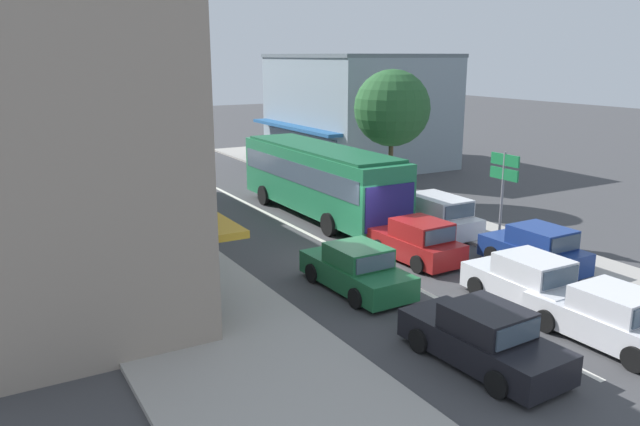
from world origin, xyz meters
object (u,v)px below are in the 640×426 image
Objects in this scene: city_bus at (319,176)px; traffic_light_downstreet at (133,137)px; parked_hatchback_kerb_third at (365,192)px; pedestrian_with_handbag_near at (146,185)px; parked_wagon_kerb_second at (434,215)px; hatchback_queue_gap_filler at (417,242)px; sedan_adjacent_lane_trail at (483,339)px; sedan_behind_bus_near at (356,270)px; parked_hatchback_kerb_front at (536,249)px; street_tree_right at (392,108)px; pedestrian_browsing_midblock at (131,180)px; sedan_adjacent_lane_lead at (611,319)px; hatchback_behind_bus_mid at (526,282)px; directional_road_sign at (504,175)px.

traffic_light_downstreet is at bearing 118.67° from city_bus.
city_bus is at bearing -61.33° from traffic_light_downstreet.
parked_hatchback_kerb_third is 10.65m from pedestrian_with_handbag_near.
parked_wagon_kerb_second is 13.97m from pedestrian_with_handbag_near.
city_bus is 2.40× the size of parked_wagon_kerb_second.
traffic_light_downstreet is at bearing 81.94° from pedestrian_with_handbag_near.
city_bus is at bearing 88.70° from hatchback_queue_gap_filler.
sedan_behind_bus_near is at bearing 89.24° from sedan_adjacent_lane_trail.
parked_hatchback_kerb_front is 18.36m from pedestrian_with_handbag_near.
pedestrian_browsing_midblock is at bearing 148.80° from street_tree_right.
sedan_adjacent_lane_lead is 26.19m from traffic_light_downstreet.
pedestrian_browsing_midblock reaches higher than parked_hatchback_kerb_third.
street_tree_right is 4.02× the size of pedestrian_browsing_midblock.
sedan_behind_bus_near is 1.13× the size of hatchback_queue_gap_filler.
traffic_light_downstreet reaches higher than city_bus.
traffic_light_downstreet is 3.48m from pedestrian_browsing_midblock.
sedan_adjacent_lane_lead is at bearing -89.02° from hatchback_queue_gap_filler.
parked_wagon_kerb_second is (2.83, 10.31, 0.08)m from sedan_adjacent_lane_lead.
pedestrian_browsing_midblock reaches higher than hatchback_behind_bus_mid.
hatchback_queue_gap_filler is 10.21m from street_tree_right.
parked_hatchback_kerb_front is 11.71m from street_tree_right.
sedan_adjacent_lane_trail is (-3.76, -2.10, -0.05)m from hatchback_behind_bus_mid.
sedan_behind_bus_near is (-3.61, -8.61, -1.22)m from city_bus.
hatchback_behind_bus_mid is 7.92m from parked_wagon_kerb_second.
sedan_adjacent_lane_lead is 16.97m from street_tree_right.
parked_hatchback_kerb_front and parked_hatchback_kerb_third have the same top height.
city_bus reaches higher than hatchback_behind_bus_mid.
sedan_adjacent_lane_trail is at bearing -82.23° from pedestrian_browsing_midblock.
pedestrian_with_handbag_near is (-6.38, 5.84, -0.81)m from city_bus.
parked_wagon_kerb_second is 15.54m from pedestrian_browsing_midblock.
directional_road_sign is (7.73, 1.48, 2.04)m from sedan_behind_bus_near.
sedan_adjacent_lane_lead is at bearing -119.85° from parked_hatchback_kerb_front.
parked_wagon_kerb_second is (2.80, -4.69, -1.14)m from city_bus.
hatchback_queue_gap_filler is 7.71m from sedan_adjacent_lane_lead.
parked_hatchback_kerb_third is 11.87m from pedestrian_browsing_midblock.
parked_hatchback_kerb_front is at bearing -12.65° from sedan_behind_bus_near.
parked_wagon_kerb_second is 2.78× the size of pedestrian_with_handbag_near.
city_bus is 6.67× the size of pedestrian_with_handbag_near.
city_bus is 5.58m from parked_wagon_kerb_second.
parked_hatchback_kerb_third is (0.09, 10.66, 0.00)m from parked_hatchback_kerb_front.
parked_wagon_kerb_second is 1.26× the size of directional_road_sign.
sedan_adjacent_lane_lead is at bearing -60.78° from sedan_behind_bus_near.
street_tree_right is (4.74, 8.13, 3.96)m from hatchback_queue_gap_filler.
traffic_light_downstreet is 2.58× the size of pedestrian_with_handbag_near.
pedestrian_browsing_midblock is at bearing 100.65° from sedan_behind_bus_near.
sedan_behind_bus_near is 13.12m from street_tree_right.
parked_hatchback_kerb_front is (2.84, 4.95, 0.05)m from sedan_adjacent_lane_lead.
hatchback_behind_bus_mid is 14.27m from street_tree_right.
pedestrian_browsing_midblock is at bearing 98.95° from pedestrian_with_handbag_near.
hatchback_behind_bus_mid is at bearing -71.17° from pedestrian_browsing_midblock.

